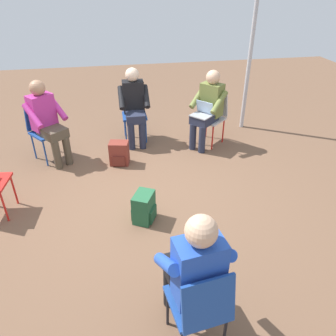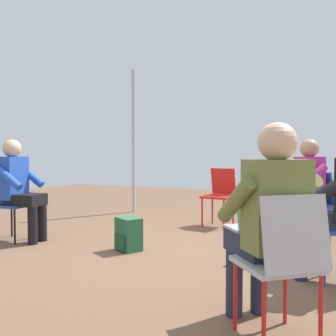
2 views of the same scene
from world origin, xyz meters
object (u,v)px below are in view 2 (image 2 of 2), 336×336
at_px(chair_west, 220,192).
at_px(person_in_magenta, 302,185).
at_px(backpack_near_laptop_user, 129,236).
at_px(chair_northeast, 283,257).
at_px(chair_south, 8,200).
at_px(person_in_blue, 19,184).
at_px(backpack_by_empty_chair, 258,245).
at_px(person_with_laptop, 268,217).
at_px(chair_northwest, 314,201).

height_order(chair_west, person_in_magenta, person_in_magenta).
bearing_deg(backpack_near_laptop_user, chair_northeast, 53.45).
relative_size(chair_south, person_in_blue, 0.69).
relative_size(chair_west, person_in_magenta, 0.69).
bearing_deg(person_in_blue, chair_west, 129.27).
bearing_deg(backpack_by_empty_chair, person_in_blue, -81.43).
bearing_deg(chair_northeast, chair_south, 120.57).
height_order(chair_northeast, person_with_laptop, person_with_laptop).
height_order(person_in_blue, backpack_by_empty_chair, person_in_blue).
relative_size(person_in_magenta, person_in_blue, 1.00).
xyz_separation_m(chair_northeast, backpack_near_laptop_user, (-1.38, -1.86, -0.34)).
distance_m(person_with_laptop, backpack_by_empty_chair, 1.60).
height_order(chair_northwest, backpack_by_empty_chair, chair_northwest).
bearing_deg(chair_west, person_with_laptop, 119.40).
bearing_deg(person_with_laptop, person_in_magenta, 50.86).
xyz_separation_m(person_with_laptop, backpack_near_laptop_user, (-1.25, -1.75, -0.53)).
height_order(chair_northeast, backpack_by_empty_chair, chair_northeast).
height_order(chair_south, person_in_blue, person_in_blue).
bearing_deg(backpack_by_empty_chair, person_with_laptop, 14.36).
bearing_deg(person_with_laptop, person_in_blue, 120.79).
bearing_deg(backpack_near_laptop_user, person_in_blue, -81.57).
xyz_separation_m(person_with_laptop, backpack_by_empty_chair, (-1.46, -0.37, -0.53)).
distance_m(chair_south, backpack_by_empty_chair, 3.03).
distance_m(chair_northwest, backpack_by_empty_chair, 1.22).
bearing_deg(person_in_blue, backpack_near_laptop_user, 90.73).
bearing_deg(backpack_by_empty_chair, chair_northeast, 16.99).
bearing_deg(person_with_laptop, chair_northeast, -90.00).
xyz_separation_m(person_with_laptop, person_in_magenta, (-2.46, -0.08, 0.00)).
relative_size(chair_northwest, backpack_by_empty_chair, 2.36).
xyz_separation_m(chair_northwest, backpack_near_laptop_user, (1.31, -1.80, -0.34)).
height_order(chair_south, backpack_by_empty_chair, chair_south).
bearing_deg(backpack_by_empty_chair, chair_northwest, 158.97).
relative_size(chair_northwest, person_in_blue, 0.69).
bearing_deg(chair_south, chair_west, 127.18).
relative_size(person_in_blue, backpack_by_empty_chair, 3.44).
xyz_separation_m(person_in_blue, backpack_near_laptop_user, (-0.21, 1.43, -0.54)).
distance_m(chair_south, chair_northeast, 3.64).
bearing_deg(chair_northeast, backpack_by_empty_chair, 65.89).
xyz_separation_m(chair_northeast, person_with_laptop, (-0.13, -0.11, 0.20)).
bearing_deg(chair_northeast, person_in_blue, 119.37).
distance_m(chair_northeast, backpack_by_empty_chair, 1.70).
bearing_deg(person_in_magenta, chair_west, 25.84).
bearing_deg(chair_south, person_in_blue, 90.00).
height_order(person_in_magenta, backpack_by_empty_chair, person_in_magenta).
relative_size(chair_west, chair_northeast, 1.00).
xyz_separation_m(chair_west, chair_northeast, (3.19, 1.41, 0.00)).
distance_m(chair_west, person_with_laptop, 3.33).
distance_m(chair_northwest, person_with_laptop, 2.57).
relative_size(chair_west, backpack_by_empty_chair, 2.36).
bearing_deg(chair_northeast, backpack_near_laptop_user, 102.35).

